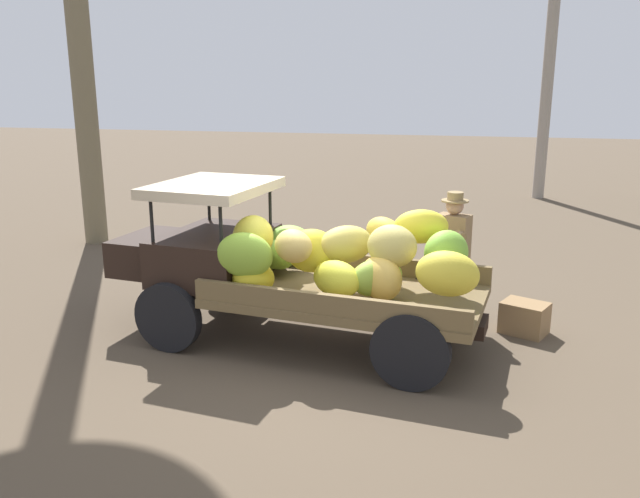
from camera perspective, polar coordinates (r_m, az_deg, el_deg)
The scene contains 4 objects.
ground_plane at distance 7.75m, azimuth -1.36°, elevation -8.44°, with size 60.00×60.00×0.00m, color brown.
truck at distance 7.63m, azimuth -2.93°, elevation -1.36°, with size 4.59×2.19×1.84m.
farmer at distance 8.44m, azimuth 11.45°, elevation 0.02°, with size 0.55×0.52×1.68m.
wooden_crate at distance 8.44m, azimuth 17.38°, elevation -5.74°, with size 0.53×0.39×0.39m, color olive.
Camera 1 is at (-1.78, 6.91, 3.04)m, focal length 36.74 mm.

